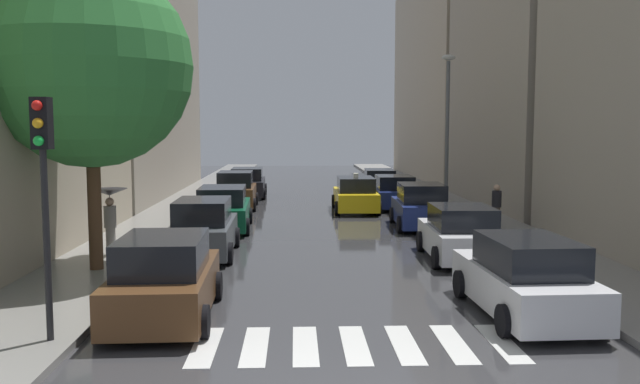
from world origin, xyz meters
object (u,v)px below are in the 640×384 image
(pedestrian_far_side, at_px, (496,205))
(lamp_post_right, at_px, (447,123))
(parked_car_right_fifth, at_px, (379,184))
(parked_car_left_second, at_px, (203,229))
(street_tree_left, at_px, (90,66))
(parked_car_left_third, at_px, (223,209))
(parked_car_right_third, at_px, (421,207))
(parked_car_left_nearest, at_px, (164,280))
(taxi_midroad, at_px, (355,195))
(parked_car_right_fourth, at_px, (394,193))
(parked_car_left_fifth, at_px, (247,183))
(parked_car_right_second, at_px, (461,234))
(traffic_light_left_corner, at_px, (43,165))
(parked_car_right_nearest, at_px, (525,279))
(parked_car_left_fourth, at_px, (236,191))
(pedestrian_near_tree, at_px, (110,206))

(pedestrian_far_side, height_order, lamp_post_right, lamp_post_right)
(parked_car_right_fifth, height_order, lamp_post_right, lamp_post_right)
(parked_car_left_second, relative_size, pedestrian_far_side, 2.62)
(pedestrian_far_side, relative_size, street_tree_left, 0.20)
(parked_car_left_third, relative_size, lamp_post_right, 0.68)
(parked_car_left_third, distance_m, parked_car_right_third, 7.71)
(parked_car_left_nearest, bearing_deg, parked_car_right_third, -33.81)
(taxi_midroad, relative_size, pedestrian_far_side, 2.70)
(parked_car_right_fourth, relative_size, pedestrian_far_side, 2.47)
(parked_car_left_second, bearing_deg, parked_car_left_fifth, -1.22)
(parked_car_left_nearest, xyz_separation_m, parked_car_left_third, (-0.10, 11.94, -0.03))
(parked_car_right_second, height_order, traffic_light_left_corner, traffic_light_left_corner)
(parked_car_right_nearest, bearing_deg, parked_car_right_third, -2.56)
(parked_car_right_fifth, bearing_deg, parked_car_right_third, -176.70)
(parked_car_left_fourth, height_order, taxi_midroad, same)
(parked_car_right_fifth, bearing_deg, parked_car_right_second, -176.90)
(parked_car_right_fifth, xyz_separation_m, pedestrian_far_side, (2.83, -12.73, 0.26))
(parked_car_left_third, bearing_deg, street_tree_left, 159.92)
(parked_car_left_third, distance_m, parked_car_right_fourth, 9.94)
(parked_car_left_nearest, distance_m, lamp_post_right, 18.10)
(parked_car_left_fifth, relative_size, pedestrian_near_tree, 2.29)
(parked_car_right_nearest, bearing_deg, parked_car_left_second, 46.40)
(parked_car_left_nearest, height_order, pedestrian_near_tree, pedestrian_near_tree)
(parked_car_right_nearest, relative_size, pedestrian_near_tree, 2.27)
(taxi_midroad, bearing_deg, traffic_light_left_corner, 159.69)
(parked_car_right_fifth, xyz_separation_m, lamp_post_right, (1.82, -8.72, 3.40))
(parked_car_left_fifth, xyz_separation_m, parked_car_right_nearest, (7.50, -24.00, 0.00))
(parked_car_left_fifth, bearing_deg, parked_car_left_nearest, 178.74)
(parked_car_right_third, relative_size, taxi_midroad, 0.93)
(pedestrian_near_tree, bearing_deg, taxi_midroad, -155.15)
(pedestrian_near_tree, bearing_deg, lamp_post_right, -171.74)
(parked_car_right_second, distance_m, parked_car_right_fourth, 12.53)
(parked_car_left_second, xyz_separation_m, pedestrian_far_side, (10.45, 4.43, 0.18))
(pedestrian_far_side, xyz_separation_m, traffic_light_left_corner, (-12.01, -12.92, 2.29))
(parked_car_left_second, height_order, parked_car_right_nearest, parked_car_left_second)
(parked_car_left_fifth, bearing_deg, taxi_midroad, -141.73)
(pedestrian_far_side, xyz_separation_m, street_tree_left, (-12.96, -6.93, 4.53))
(parked_car_right_fifth, xyz_separation_m, taxi_midroad, (-1.98, -6.62, 0.02))
(parked_car_left_fifth, relative_size, pedestrian_far_side, 2.78)
(parked_car_right_second, relative_size, pedestrian_far_side, 2.50)
(parked_car_right_fourth, bearing_deg, parked_car_right_third, -178.28)
(parked_car_right_fifth, height_order, pedestrian_near_tree, pedestrian_near_tree)
(parked_car_left_nearest, xyz_separation_m, traffic_light_left_corner, (-1.69, -1.77, 2.48))
(parked_car_left_nearest, distance_m, parked_car_right_fifth, 25.03)
(parked_car_right_second, bearing_deg, parked_car_right_fifth, 1.71)
(pedestrian_near_tree, bearing_deg, street_tree_left, 66.70)
(parked_car_left_nearest, relative_size, street_tree_left, 0.53)
(parked_car_right_nearest, relative_size, parked_car_right_fifth, 0.96)
(parked_car_right_nearest, relative_size, parked_car_right_third, 1.09)
(parked_car_right_fifth, bearing_deg, parked_car_right_nearest, -177.29)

